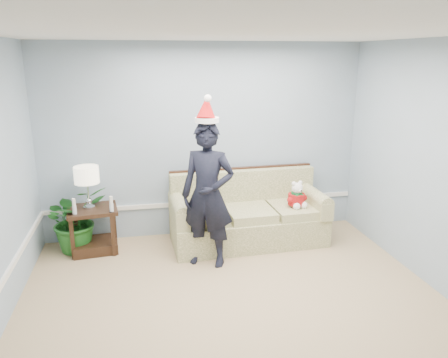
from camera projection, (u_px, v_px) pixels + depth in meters
The scene contains 10 objects.
room_shell at pixel (249, 196), 3.75m from camera, with size 4.54×5.04×2.74m.
wainscot_trim at pixel (119, 246), 4.88m from camera, with size 4.49×4.99×0.06m.
sofa at pixel (247, 217), 6.07m from camera, with size 2.11×0.97×0.98m.
side_table at pixel (94, 234), 5.76m from camera, with size 0.67×0.59×0.60m.
table_lamp at pixel (87, 177), 5.55m from camera, with size 0.31×0.31×0.56m.
candle_pair at pixel (93, 206), 5.48m from camera, with size 0.50×0.05×0.20m.
houseplant at pixel (76, 219), 5.75m from camera, with size 0.79×0.68×0.87m, color #1C5C1D.
man at pixel (208, 195), 5.25m from camera, with size 0.65×0.43×1.78m, color black.
santa_hat at pixel (207, 110), 4.99m from camera, with size 0.36×0.39×0.33m.
teddy_bear at pixel (297, 198), 5.94m from camera, with size 0.28×0.29×0.37m.
Camera 1 is at (-0.91, -3.46, 2.51)m, focal length 35.00 mm.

